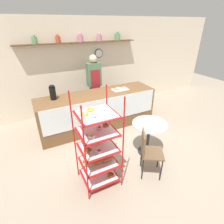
{
  "coord_description": "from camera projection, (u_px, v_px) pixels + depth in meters",
  "views": [
    {
      "loc": [
        -1.52,
        -2.55,
        2.53
      ],
      "look_at": [
        0.0,
        0.44,
        0.8
      ],
      "focal_mm": 28.0,
      "sensor_mm": 36.0,
      "label": 1
    }
  ],
  "objects": [
    {
      "name": "ground_plane",
      "position": [
        121.0,
        153.0,
        3.79
      ],
      "size": [
        14.0,
        14.0,
        0.0
      ],
      "primitive_type": "plane",
      "color": "gray"
    },
    {
      "name": "back_wall",
      "position": [
        80.0,
        66.0,
        5.17
      ],
      "size": [
        10.0,
        0.3,
        2.7
      ],
      "color": "beige",
      "rests_on": "ground_plane"
    },
    {
      "name": "display_counter",
      "position": [
        98.0,
        110.0,
        4.57
      ],
      "size": [
        3.01,
        0.79,
        0.95
      ],
      "color": "brown",
      "rests_on": "ground_plane"
    },
    {
      "name": "pastry_rack",
      "position": [
        97.0,
        148.0,
        2.82
      ],
      "size": [
        0.62,
        0.58,
        1.66
      ],
      "color": "#B71414",
      "rests_on": "ground_plane"
    },
    {
      "name": "person_worker",
      "position": [
        94.0,
        84.0,
        4.91
      ],
      "size": [
        0.38,
        0.23,
        1.78
      ],
      "color": "#282833",
      "rests_on": "ground_plane"
    },
    {
      "name": "cafe_table",
      "position": [
        149.0,
        131.0,
        3.58
      ],
      "size": [
        0.7,
        0.7,
        0.72
      ],
      "color": "#262628",
      "rests_on": "ground_plane"
    },
    {
      "name": "cafe_chair",
      "position": [
        148.0,
        149.0,
        3.06
      ],
      "size": [
        0.52,
        0.52,
        0.89
      ],
      "rotation": [
        0.0,
        0.0,
        7.3
      ],
      "color": "black",
      "rests_on": "ground_plane"
    },
    {
      "name": "coffee_carafe",
      "position": [
        53.0,
        92.0,
        3.96
      ],
      "size": [
        0.14,
        0.14,
        0.35
      ],
      "color": "black",
      "rests_on": "display_counter"
    },
    {
      "name": "donut_tray_counter",
      "position": [
        120.0,
        89.0,
        4.6
      ],
      "size": [
        0.44,
        0.27,
        0.05
      ],
      "color": "silver",
      "rests_on": "display_counter"
    }
  ]
}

